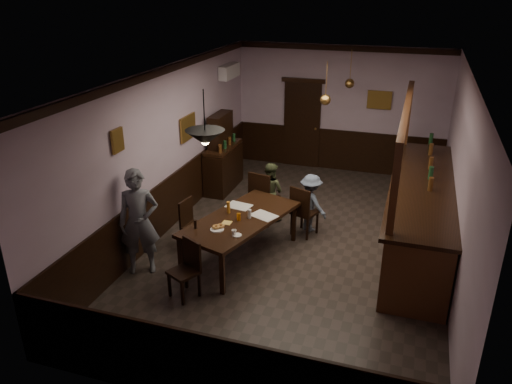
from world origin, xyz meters
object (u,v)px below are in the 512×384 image
at_px(chair_far_left, 262,196).
at_px(soda_can, 239,217).
at_px(coffee_cup, 234,232).
at_px(person_seated_left, 270,191).
at_px(chair_near, 187,266).
at_px(person_seated_right, 311,203).
at_px(dining_table, 241,221).
at_px(bar_counter, 419,213).
at_px(chair_side, 191,222).
at_px(chair_far_right, 303,209).
at_px(person_standing, 139,222).
at_px(sideboard, 223,159).
at_px(pendant_iron, 205,138).
at_px(pendant_brass_far, 350,84).
at_px(pendant_brass_mid, 325,100).

bearing_deg(chair_far_left, soda_can, 104.20).
bearing_deg(coffee_cup, person_seated_left, 109.31).
xyz_separation_m(chair_near, person_seated_right, (1.28, 2.62, 0.07)).
xyz_separation_m(dining_table, chair_far_left, (-0.05, 1.34, -0.11)).
bearing_deg(person_seated_left, bar_counter, -160.95).
height_order(chair_near, chair_side, chair_near).
bearing_deg(coffee_cup, soda_can, 119.12).
bearing_deg(dining_table, soda_can, -88.06).
xyz_separation_m(chair_far_right, person_seated_right, (0.09, 0.27, 0.02)).
xyz_separation_m(chair_side, person_standing, (-0.43, -0.95, 0.38)).
distance_m(soda_can, sideboard, 3.19).
relative_size(pendant_iron, pendant_brass_far, 0.98).
bearing_deg(pendant_iron, soda_can, 69.74).
bearing_deg(dining_table, sideboard, 117.01).
height_order(chair_near, bar_counter, bar_counter).
height_order(sideboard, bar_counter, bar_counter).
relative_size(person_seated_left, soda_can, 9.59).
distance_m(sideboard, pendant_brass_mid, 2.87).
bearing_deg(bar_counter, pendant_brass_mid, 155.82).
distance_m(person_seated_left, pendant_brass_far, 3.06).
bearing_deg(chair_far_right, chair_far_left, 3.25).
xyz_separation_m(person_seated_left, bar_counter, (2.77, -0.27, 0.06)).
xyz_separation_m(person_standing, person_seated_right, (2.27, 2.23, -0.31)).
distance_m(chair_far_left, person_seated_left, 0.29).
xyz_separation_m(person_standing, person_seated_left, (1.41, 2.49, -0.29)).
xyz_separation_m(dining_table, chair_side, (-0.94, 0.07, -0.20)).
distance_m(chair_far_right, person_seated_right, 0.28).
xyz_separation_m(chair_far_right, person_standing, (-2.18, -1.96, 0.34)).
distance_m(chair_side, sideboard, 2.72).
height_order(chair_far_right, person_standing, person_standing).
relative_size(chair_near, person_seated_right, 0.80).
bearing_deg(dining_table, pendant_iron, -107.34).
relative_size(chair_near, pendant_brass_far, 1.10).
xyz_separation_m(soda_can, pendant_brass_far, (1.11, 4.01, 1.49)).
relative_size(chair_near, person_seated_left, 0.77).
relative_size(person_seated_left, coffee_cup, 14.38).
height_order(person_seated_left, soda_can, person_seated_left).
xyz_separation_m(person_seated_left, sideboard, (-1.43, 1.14, 0.11)).
height_order(person_seated_left, coffee_cup, person_seated_left).
relative_size(chair_far_right, person_seated_right, 0.87).
bearing_deg(chair_far_left, chair_far_right, 175.37).
height_order(sideboard, pendant_iron, pendant_iron).
bearing_deg(pendant_brass_mid, chair_far_left, -138.30).
height_order(bar_counter, pendant_iron, pendant_iron).
bearing_deg(coffee_cup, chair_far_left, 111.87).
bearing_deg(soda_can, chair_near, -108.45).
distance_m(person_seated_left, coffee_cup, 2.24).
relative_size(chair_near, pendant_iron, 1.12).
xyz_separation_m(soda_can, pendant_brass_mid, (0.91, 2.30, 1.49)).
distance_m(bar_counter, pendant_iron, 4.06).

